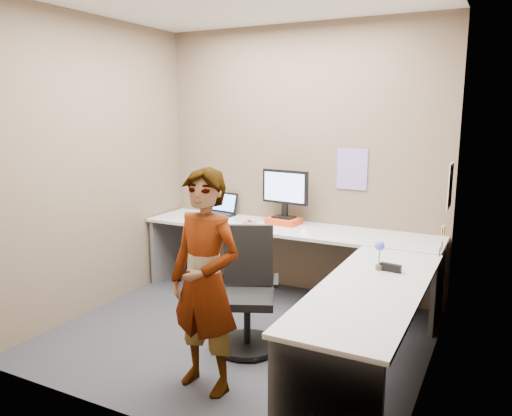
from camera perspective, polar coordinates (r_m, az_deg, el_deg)
The scene contains 20 objects.
ground at distance 4.33m, azimuth -1.97°, elevation -14.30°, with size 3.00×3.00×0.00m, color black.
wall_back at distance 5.12m, azimuth 5.03°, elevation 5.34°, with size 3.00×3.00×0.00m, color brown.
wall_right at distance 3.48m, azimuth 20.02°, elevation 2.04°, with size 2.70×2.70×0.00m, color brown.
wall_left at distance 4.86m, azimuth -17.81°, elevation 4.55°, with size 2.70×2.70×0.00m, color brown.
desk at distance 4.27m, azimuth 5.68°, elevation -6.25°, with size 2.98×2.58×0.73m.
paper_ream at distance 5.05m, azimuth 3.20°, elevation -1.47°, with size 0.32×0.23×0.06m, color red.
monitor at distance 5.01m, azimuth 3.32°, elevation 2.10°, with size 0.51×0.17×0.48m.
laptop at distance 5.49m, azimuth -4.07°, elevation -0.16°, with size 0.37×0.33×0.24m.
trackball_mouse at distance 4.95m, azimuth -0.69°, elevation -1.80°, with size 0.12×0.08×0.07m.
origami at distance 4.67m, azimuth 5.50°, elevation -2.57°, with size 0.10×0.10×0.06m, color white.
stapler at distance 3.70m, azimuth 15.13°, elevation -6.60°, with size 0.15×0.04×0.06m, color black.
flower at distance 3.68m, azimuth 13.94°, elevation -4.76°, with size 0.07×0.07×0.22m.
calendar_purple at distance 4.93m, azimuth 10.92°, elevation 4.39°, with size 0.30×0.01×0.40m, color #846BB7.
calendar_white at distance 4.38m, azimuth 21.32°, elevation 2.36°, with size 0.01×0.28×0.38m, color white.
sticky_note_a at distance 4.09m, azimuth 20.50°, elevation -2.43°, with size 0.01×0.07×0.07m, color #F2E059.
sticky_note_b at distance 4.17m, azimuth 20.47°, elevation -4.02°, with size 0.01×0.07×0.07m, color pink.
sticky_note_c at distance 4.06m, azimuth 20.24°, elevation -4.70°, with size 0.01×0.07×0.07m, color pink.
sticky_note_d at distance 4.25m, azimuth 20.72°, elevation -2.40°, with size 0.01×0.07×0.07m, color #F2E059.
office_chair at distance 4.00m, azimuth -0.97°, elevation -10.46°, with size 0.55×0.55×0.95m.
person at distance 3.33m, azimuth -5.82°, elevation -8.40°, with size 0.55×0.36×1.50m, color #999399.
Camera 1 is at (1.91, -3.42, 1.85)m, focal length 35.00 mm.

